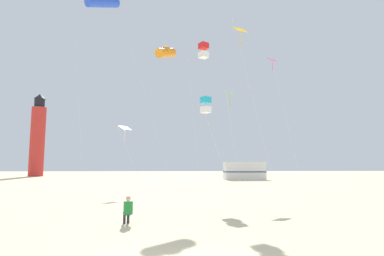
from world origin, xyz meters
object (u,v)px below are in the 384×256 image
(kite_tube_orange, at_px, (166,52))
(rv_van_white, at_px, (244,171))
(kite_diamond_rainbow, at_px, (274,66))
(kite_tube_blue, at_px, (103,2))
(kite_diamond_white, at_px, (125,130))
(kite_diamond_gold, at_px, (241,37))
(kite_box_cyan, at_px, (206,105))
(lighthouse_distant, at_px, (38,137))
(kite_flyer_standing, at_px, (128,209))
(kite_diamond_lime, at_px, (230,96))
(kite_box_scarlet, at_px, (203,51))

(kite_tube_orange, distance_m, rv_van_white, 29.87)
(kite_diamond_rainbow, height_order, kite_tube_blue, kite_tube_blue)
(kite_diamond_white, xyz_separation_m, kite_diamond_gold, (8.98, -6.85, 5.88))
(kite_box_cyan, xyz_separation_m, lighthouse_distant, (-29.96, 42.74, 1.18))
(kite_diamond_gold, relative_size, rv_van_white, 1.86)
(kite_flyer_standing, relative_size, rv_van_white, 0.18)
(kite_flyer_standing, distance_m, kite_diamond_rainbow, 24.97)
(kite_diamond_gold, relative_size, kite_tube_blue, 0.85)
(kite_diamond_gold, relative_size, kite_diamond_lime, 1.45)
(kite_flyer_standing, bearing_deg, lighthouse_distant, -82.65)
(kite_diamond_gold, distance_m, lighthouse_distant, 54.61)
(kite_diamond_white, xyz_separation_m, kite_box_scarlet, (6.49, -4.95, 5.52))
(kite_diamond_white, bearing_deg, kite_diamond_lime, -20.69)
(kite_diamond_gold, height_order, kite_box_cyan, kite_diamond_gold)
(kite_tube_orange, xyz_separation_m, rv_van_white, (11.83, 25.64, -9.75))
(rv_van_white, bearing_deg, kite_tube_orange, -117.10)
(rv_van_white, bearing_deg, kite_diamond_white, -127.90)
(kite_diamond_white, relative_size, kite_tube_orange, 0.49)
(lighthouse_distant, bearing_deg, kite_box_scarlet, -54.51)
(kite_diamond_lime, distance_m, kite_tube_blue, 11.61)
(kite_flyer_standing, bearing_deg, kite_box_scarlet, -133.03)
(kite_diamond_gold, height_order, kite_box_scarlet, kite_diamond_gold)
(kite_box_cyan, height_order, kite_tube_blue, kite_tube_blue)
(kite_tube_orange, height_order, kite_diamond_lime, kite_tube_orange)
(kite_diamond_gold, relative_size, kite_tube_orange, 1.02)
(kite_flyer_standing, relative_size, kite_diamond_rainbow, 0.08)
(kite_tube_blue, distance_m, kite_box_scarlet, 7.88)
(kite_diamond_white, bearing_deg, kite_tube_orange, -47.80)
(kite_diamond_rainbow, distance_m, lighthouse_distant, 50.81)
(kite_flyer_standing, xyz_separation_m, lighthouse_distant, (-25.84, 51.21, 7.22))
(kite_diamond_white, bearing_deg, kite_flyer_standing, -80.28)
(kite_diamond_rainbow, height_order, kite_box_scarlet, kite_diamond_rainbow)
(kite_flyer_standing, relative_size, kite_box_scarlet, 0.10)
(kite_tube_blue, bearing_deg, kite_diamond_rainbow, 34.67)
(kite_flyer_standing, distance_m, kite_diamond_lime, 14.55)
(kite_diamond_lime, xyz_separation_m, kite_box_scarlet, (-2.27, -1.64, 3.11))
(kite_diamond_gold, relative_size, kite_box_cyan, 1.68)
(kite_diamond_gold, xyz_separation_m, kite_box_cyan, (-2.42, 1.09, -4.67))
(kite_diamond_gold, xyz_separation_m, kite_tube_orange, (-5.34, 2.84, -0.19))
(kite_diamond_gold, bearing_deg, kite_flyer_standing, -131.56)
(kite_box_scarlet, xyz_separation_m, rv_van_white, (8.97, 26.58, -9.58))
(kite_diamond_white, bearing_deg, kite_diamond_rainbow, 14.39)
(kite_tube_orange, bearing_deg, kite_diamond_lime, 7.81)
(kite_box_scarlet, bearing_deg, kite_diamond_white, 142.67)
(kite_diamond_rainbow, relative_size, kite_diamond_gold, 1.13)
(kite_diamond_white, height_order, kite_tube_orange, kite_tube_orange)
(kite_tube_blue, height_order, kite_box_scarlet, kite_tube_blue)
(kite_diamond_gold, bearing_deg, kite_diamond_white, 142.66)
(kite_diamond_gold, height_order, kite_diamond_lime, kite_diamond_gold)
(kite_box_cyan, xyz_separation_m, kite_box_scarlet, (-0.07, 0.81, 4.32))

